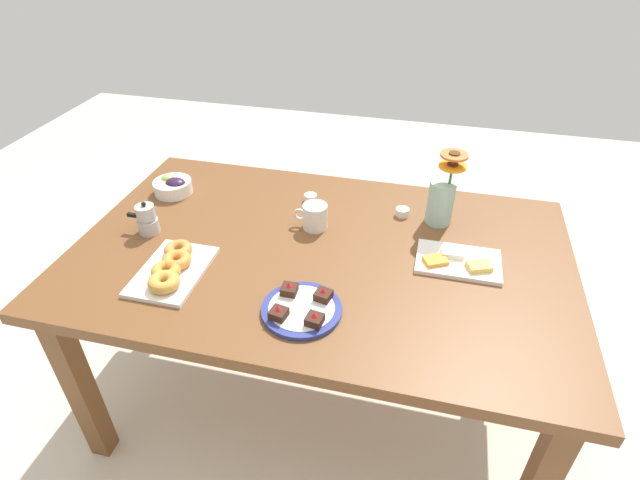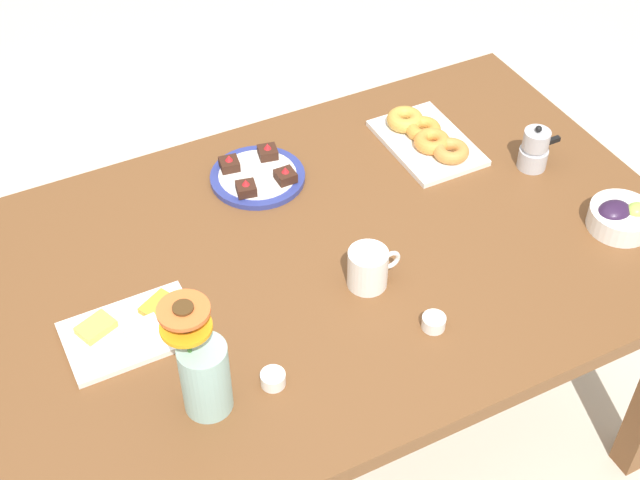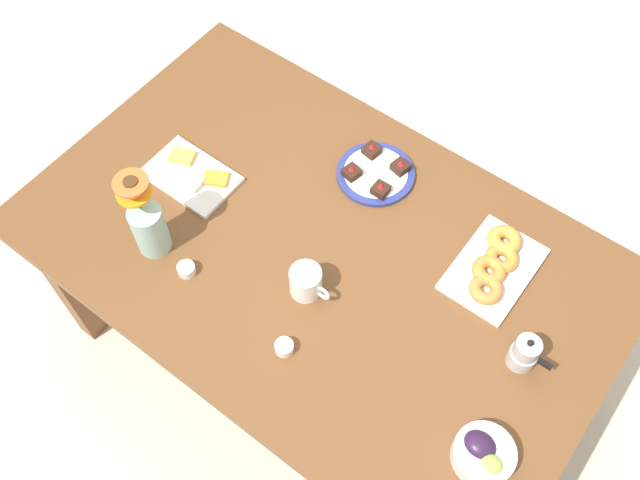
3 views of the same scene
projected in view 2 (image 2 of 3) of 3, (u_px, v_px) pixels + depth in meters
ground_plane at (320, 445)px, 2.44m from camera, size 6.00×6.00×0.00m
dining_table at (320, 280)px, 1.99m from camera, size 1.60×1.00×0.74m
coffee_mug at (368, 268)px, 1.84m from camera, size 0.12×0.08×0.09m
grape_bowl at (620, 217)px, 1.97m from camera, size 0.14×0.14×0.07m
cheese_platter at (131, 330)px, 1.76m from camera, size 0.26×0.17×0.03m
croissant_platter at (426, 138)px, 2.19m from camera, size 0.19×0.28×0.05m
jam_cup_honey at (434, 322)px, 1.77m from camera, size 0.05×0.05×0.03m
jam_cup_berry at (273, 378)px, 1.67m from camera, size 0.05×0.05×0.03m
dessert_plate at (258, 176)px, 2.11m from camera, size 0.23×0.23×0.05m
flower_vase at (203, 372)px, 1.58m from camera, size 0.11×0.10×0.27m
moka_pot at (534, 150)px, 2.11m from camera, size 0.11×0.07×0.12m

